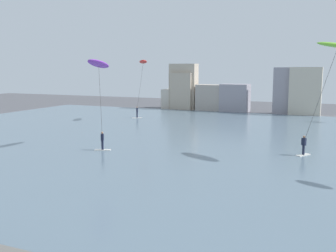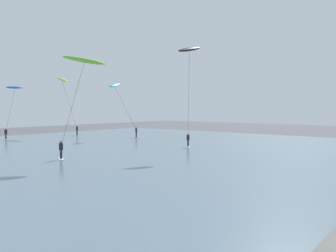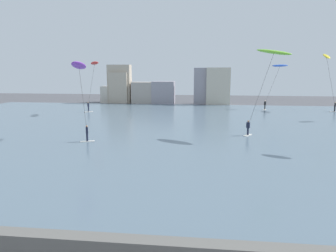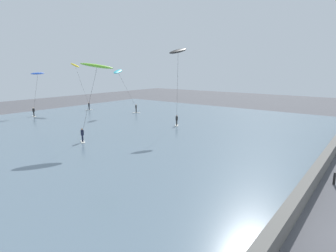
# 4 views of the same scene
# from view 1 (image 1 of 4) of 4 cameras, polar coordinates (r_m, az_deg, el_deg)

# --- Properties ---
(water_bay) EXTENTS (84.00, 52.00, 0.10)m
(water_bay) POSITION_cam_1_polar(r_m,az_deg,el_deg) (37.09, 13.57, -2.90)
(water_bay) COLOR slate
(water_bay) RESTS_ON ground
(far_shore_buildings) EXTENTS (26.44, 4.50, 7.88)m
(far_shore_buildings) POSITION_cam_1_polar(r_m,az_deg,el_deg) (66.01, 8.07, 4.79)
(far_shore_buildings) COLOR beige
(far_shore_buildings) RESTS_ON ground
(kitesurfer_lime) EXTENTS (4.56, 3.16, 9.28)m
(kitesurfer_lime) POSITION_cam_1_polar(r_m,az_deg,el_deg) (32.63, 23.18, 9.73)
(kitesurfer_lime) COLOR silver
(kitesurfer_lime) RESTS_ON water_bay
(kitesurfer_red) EXTENTS (3.96, 4.12, 8.26)m
(kitesurfer_red) POSITION_cam_1_polar(r_m,az_deg,el_deg) (53.17, -3.73, 8.54)
(kitesurfer_red) COLOR silver
(kitesurfer_red) RESTS_ON water_bay
(kitesurfer_purple) EXTENTS (2.46, 3.60, 8.06)m
(kitesurfer_purple) POSITION_cam_1_polar(r_m,az_deg,el_deg) (35.31, -10.02, 8.01)
(kitesurfer_purple) COLOR silver
(kitesurfer_purple) RESTS_ON water_bay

